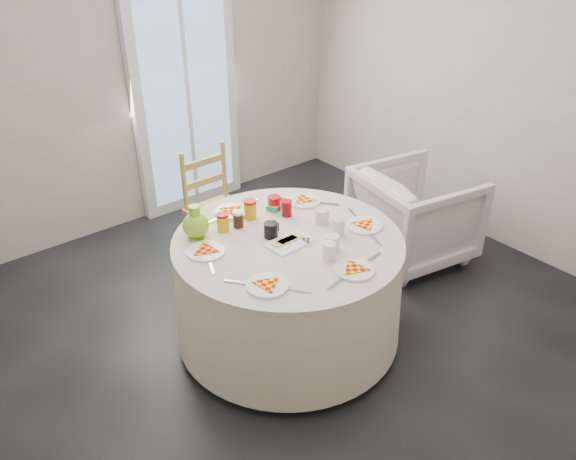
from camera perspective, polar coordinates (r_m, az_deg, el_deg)
floor at (r=3.90m, az=0.61°, el=-9.11°), size 4.00×4.00×0.00m
wall_back at (r=4.86m, az=-15.18°, el=15.33°), size 4.00×0.02×2.60m
wall_right at (r=4.71m, az=20.30°, el=14.07°), size 0.02×4.00×2.60m
glass_door at (r=5.06m, az=-10.40°, el=13.47°), size 1.00×0.08×2.10m
table at (r=3.56m, az=0.00°, el=-5.92°), size 1.43×1.43×0.72m
wooden_chair at (r=4.28m, az=-7.04°, el=2.09°), size 0.42×0.40×0.93m
armchair at (r=4.48m, az=12.73°, el=1.74°), size 0.88×0.92×0.81m
place_settings at (r=3.34m, az=0.00°, el=-0.44°), size 1.37×1.37×0.02m
jar_cluster at (r=3.48m, az=-3.47°, el=1.86°), size 0.50×0.28×0.14m
butter_tub at (r=3.66m, az=-1.32°, el=2.82°), size 0.13×0.12×0.04m
green_pitcher at (r=3.36m, az=-9.43°, el=1.26°), size 0.20×0.20×0.20m
cheese_platter at (r=3.29m, az=0.16°, el=-0.86°), size 0.28×0.18×0.03m
mugs_glasses at (r=3.36m, az=1.92°, el=0.55°), size 0.82×0.82×0.12m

